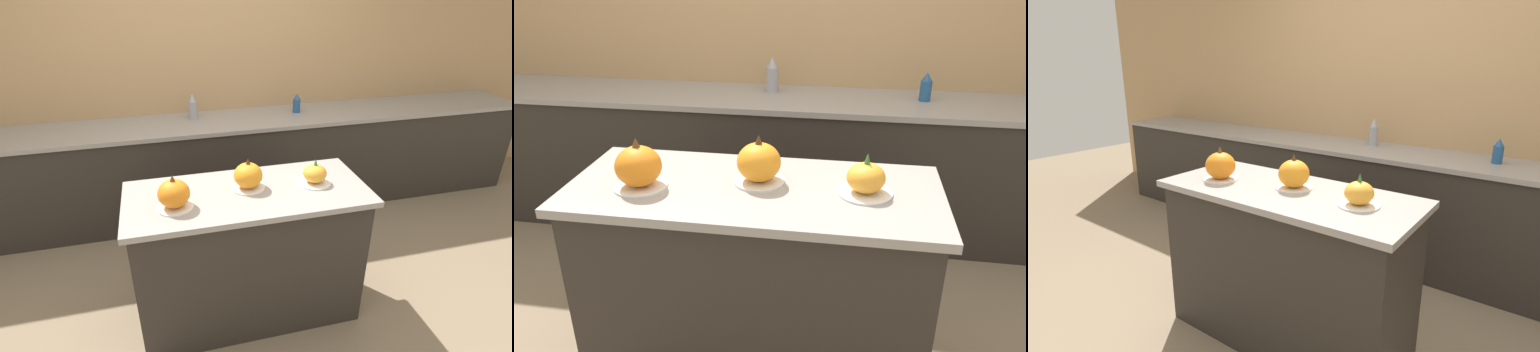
{
  "view_description": "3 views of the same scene",
  "coord_description": "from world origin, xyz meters",
  "views": [
    {
      "loc": [
        -0.45,
        -1.97,
        2.05
      ],
      "look_at": [
        0.05,
        0.02,
        1.0
      ],
      "focal_mm": 28.0,
      "sensor_mm": 36.0,
      "label": 1
    },
    {
      "loc": [
        0.34,
        -1.67,
        1.73
      ],
      "look_at": [
        0.07,
        -0.03,
        0.98
      ],
      "focal_mm": 35.0,
      "sensor_mm": 36.0,
      "label": 2
    },
    {
      "loc": [
        1.19,
        -1.64,
        1.58
      ],
      "look_at": [
        -0.01,
        -0.01,
        1.0
      ],
      "focal_mm": 28.0,
      "sensor_mm": 36.0,
      "label": 3
    }
  ],
  "objects": [
    {
      "name": "pumpkin_cake_left",
      "position": [
        -0.42,
        -0.07,
        1.0
      ],
      "size": [
        0.2,
        0.2,
        0.2
      ],
      "color": "white",
      "rests_on": "kitchen_island"
    },
    {
      "name": "back_counter",
      "position": [
        0.0,
        1.33,
        0.45
      ],
      "size": [
        6.0,
        0.6,
        0.9
      ],
      "color": "#2D2823",
      "rests_on": "ground_plane"
    },
    {
      "name": "pumpkin_cake_center",
      "position": [
        0.01,
        0.04,
        0.99
      ],
      "size": [
        0.2,
        0.2,
        0.19
      ],
      "color": "white",
      "rests_on": "kitchen_island"
    },
    {
      "name": "pumpkin_cake_right",
      "position": [
        0.42,
        0.01,
        0.97
      ],
      "size": [
        0.2,
        0.2,
        0.16
      ],
      "color": "white",
      "rests_on": "kitchen_island"
    },
    {
      "name": "kitchen_island",
      "position": [
        0.0,
        0.0,
        0.46
      ],
      "size": [
        1.42,
        0.61,
        0.92
      ],
      "color": "#2D2823",
      "rests_on": "ground_plane"
    },
    {
      "name": "bottle_short",
      "position": [
        0.79,
        1.38,
        0.98
      ],
      "size": [
        0.07,
        0.07,
        0.17
      ],
      "color": "#235184",
      "rests_on": "back_counter"
    },
    {
      "name": "wall_back",
      "position": [
        0.0,
        1.66,
        1.25
      ],
      "size": [
        8.0,
        0.06,
        2.5
      ],
      "color": "tan",
      "rests_on": "ground_plane"
    },
    {
      "name": "bottle_tall",
      "position": [
        -0.15,
        1.43,
        1.01
      ],
      "size": [
        0.07,
        0.07,
        0.22
      ],
      "color": "#99999E",
      "rests_on": "back_counter"
    }
  ]
}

